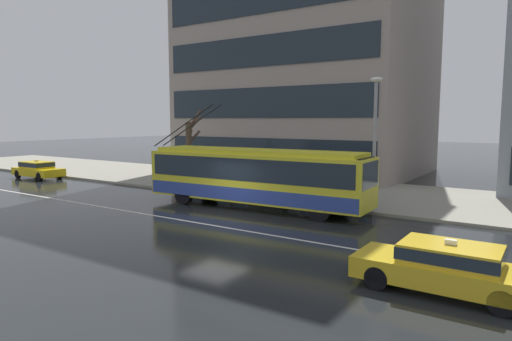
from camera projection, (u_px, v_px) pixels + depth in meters
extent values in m
plane|color=black|center=(214.00, 218.00, 20.07)|extent=(160.00, 160.00, 0.00)
cube|color=gray|center=(310.00, 189.00, 27.92)|extent=(80.00, 10.00, 0.14)
cube|color=silver|center=(196.00, 223.00, 19.08)|extent=(72.00, 0.14, 0.01)
cube|color=yellow|center=(255.00, 177.00, 22.15)|extent=(11.69, 2.92, 2.30)
cube|color=yellow|center=(255.00, 152.00, 22.01)|extent=(10.98, 2.65, 0.20)
cube|color=#1E2833|center=(255.00, 167.00, 22.10)|extent=(11.23, 2.93, 1.06)
cube|color=#31479F|center=(255.00, 191.00, 22.23)|extent=(11.57, 2.95, 0.64)
cube|color=#1E2833|center=(369.00, 175.00, 19.11)|extent=(0.21, 2.17, 1.15)
cube|color=black|center=(366.00, 161.00, 19.12)|extent=(0.23, 1.88, 0.28)
cylinder|color=black|center=(191.00, 126.00, 24.43)|extent=(4.12, 0.22, 2.29)
cylinder|color=black|center=(182.00, 126.00, 23.84)|extent=(4.12, 0.22, 2.29)
cylinder|color=black|center=(338.00, 202.00, 21.14)|extent=(1.05, 0.34, 1.04)
cylinder|color=black|center=(320.00, 209.00, 19.30)|extent=(1.05, 0.34, 1.04)
cylinder|color=black|center=(209.00, 189.00, 25.11)|extent=(1.05, 0.34, 1.04)
cylinder|color=black|center=(184.00, 194.00, 23.28)|extent=(1.05, 0.34, 1.04)
cube|color=yellow|center=(38.00, 172.00, 33.52)|extent=(4.33, 1.81, 0.55)
cube|color=yellow|center=(37.00, 165.00, 33.56)|extent=(2.34, 1.54, 0.48)
cube|color=#1E2833|center=(37.00, 164.00, 33.55)|extent=(2.39, 1.56, 0.31)
cube|color=silver|center=(36.00, 161.00, 33.52)|extent=(0.28, 0.16, 0.12)
cylinder|color=black|center=(59.00, 174.00, 33.42)|extent=(0.62, 0.21, 0.62)
cylinder|color=black|center=(40.00, 177.00, 32.13)|extent=(0.62, 0.21, 0.62)
cylinder|color=black|center=(37.00, 172.00, 34.96)|extent=(0.62, 0.21, 0.62)
cylinder|color=black|center=(18.00, 174.00, 33.66)|extent=(0.62, 0.21, 0.62)
cube|color=gold|center=(442.00, 273.00, 11.34)|extent=(4.34, 1.77, 0.55)
cube|color=gold|center=(450.00, 254.00, 11.19)|extent=(2.35, 1.51, 0.48)
cube|color=#1E2833|center=(450.00, 253.00, 11.19)|extent=(2.39, 1.53, 0.31)
cube|color=silver|center=(451.00, 242.00, 11.15)|extent=(0.28, 0.16, 0.12)
cylinder|color=black|center=(377.00, 278.00, 11.52)|extent=(0.62, 0.20, 0.62)
cylinder|color=black|center=(395.00, 262.00, 12.80)|extent=(0.62, 0.20, 0.62)
cylinder|color=black|center=(502.00, 303.00, 9.93)|extent=(0.62, 0.20, 0.62)
cylinder|color=black|center=(509.00, 282.00, 11.21)|extent=(0.62, 0.20, 0.62)
cylinder|color=gray|center=(287.00, 178.00, 23.77)|extent=(0.08, 0.08, 2.33)
cylinder|color=gray|center=(234.00, 173.00, 25.72)|extent=(0.08, 0.08, 2.33)
cylinder|color=gray|center=(299.00, 175.00, 24.91)|extent=(0.08, 0.08, 2.33)
cylinder|color=gray|center=(247.00, 171.00, 26.86)|extent=(0.08, 0.08, 2.33)
cube|color=#99ADB2|center=(272.00, 172.00, 25.88)|extent=(3.35, 0.04, 1.87)
cube|color=#B2B2B7|center=(266.00, 153.00, 25.18)|extent=(3.83, 1.68, 0.08)
cube|color=brown|center=(269.00, 186.00, 25.68)|extent=(2.47, 0.36, 0.08)
cylinder|color=#475642|center=(357.00, 190.00, 24.11)|extent=(0.14, 0.14, 0.88)
cylinder|color=#475642|center=(354.00, 191.00, 24.05)|extent=(0.14, 0.14, 0.88)
cylinder|color=#86745C|center=(356.00, 177.00, 24.00)|extent=(0.50, 0.50, 0.56)
sphere|color=tan|center=(356.00, 170.00, 23.96)|extent=(0.23, 0.23, 0.23)
cylinder|color=#5B5852|center=(231.00, 183.00, 27.03)|extent=(0.14, 0.14, 0.87)
cylinder|color=#5B5852|center=(231.00, 183.00, 26.88)|extent=(0.14, 0.14, 0.87)
cylinder|color=brown|center=(231.00, 171.00, 26.87)|extent=(0.50, 0.50, 0.63)
sphere|color=tan|center=(231.00, 164.00, 26.82)|extent=(0.22, 0.22, 0.22)
cone|color=#CC2A5E|center=(230.00, 159.00, 26.67)|extent=(1.40, 1.40, 0.30)
cylinder|color=#333333|center=(230.00, 168.00, 26.73)|extent=(0.02, 0.02, 0.78)
cylinder|color=#4A5642|center=(284.00, 192.00, 23.73)|extent=(0.14, 0.14, 0.85)
cylinder|color=#4A5642|center=(287.00, 192.00, 23.79)|extent=(0.14, 0.14, 0.85)
cylinder|color=gray|center=(286.00, 179.00, 23.68)|extent=(0.50, 0.50, 0.56)
sphere|color=tan|center=(286.00, 171.00, 23.64)|extent=(0.21, 0.21, 0.21)
cone|color=#304D9E|center=(284.00, 166.00, 23.56)|extent=(1.41, 1.41, 0.30)
cylinder|color=#333333|center=(284.00, 176.00, 23.62)|extent=(0.02, 0.02, 0.72)
cylinder|color=navy|center=(344.00, 193.00, 23.31)|extent=(0.14, 0.14, 0.89)
cylinder|color=navy|center=(344.00, 193.00, 23.16)|extent=(0.14, 0.14, 0.89)
cylinder|color=#475854|center=(344.00, 179.00, 23.15)|extent=(0.45, 0.45, 0.57)
sphere|color=tan|center=(344.00, 172.00, 23.11)|extent=(0.20, 0.20, 0.20)
cylinder|color=gray|center=(374.00, 147.00, 20.70)|extent=(0.16, 0.16, 5.94)
ellipsoid|color=silver|center=(376.00, 79.00, 20.36)|extent=(0.60, 0.32, 0.24)
cylinder|color=brown|center=(189.00, 153.00, 29.45)|extent=(0.36, 0.36, 4.09)
cylinder|color=#503A2E|center=(194.00, 137.00, 29.33)|extent=(0.80, 0.61, 0.94)
cylinder|color=brown|center=(190.00, 136.00, 29.72)|extent=(0.56, 0.88, 0.90)
cylinder|color=#4D4930|center=(193.00, 122.00, 29.43)|extent=(0.45, 0.85, 1.10)
cylinder|color=brown|center=(194.00, 124.00, 29.72)|extent=(0.18, 1.29, 1.04)
cylinder|color=brown|center=(195.00, 120.00, 29.06)|extent=(1.06, 0.43, 1.31)
cube|color=gray|center=(309.00, 20.00, 37.09)|extent=(18.14, 14.52, 25.29)
cube|color=#1E2833|center=(261.00, 153.00, 32.27)|extent=(17.05, 0.06, 2.17)
cube|color=#1E2833|center=(261.00, 103.00, 31.87)|extent=(17.05, 0.06, 2.17)
cube|color=#1E2833|center=(261.00, 51.00, 31.46)|extent=(17.05, 0.06, 2.17)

